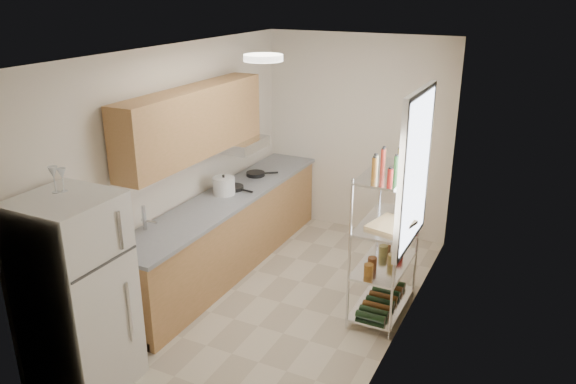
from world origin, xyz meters
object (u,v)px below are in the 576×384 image
object	(u,v)px
refrigerator	(77,296)
cutting_board	(391,225)
rice_cooker	(224,186)
espresso_machine	(404,201)
frying_pan_large	(233,188)

from	to	relation	value
refrigerator	cutting_board	size ratio (longest dim) A/B	3.85
rice_cooker	espresso_machine	world-z (taller)	espresso_machine
cutting_board	espresso_machine	world-z (taller)	espresso_machine
refrigerator	cutting_board	bearing A→B (deg)	46.48
rice_cooker	frying_pan_large	distance (m)	0.20
espresso_machine	rice_cooker	bearing A→B (deg)	166.03
cutting_board	espresso_machine	xyz separation A→B (m)	(0.02, 0.35, 0.13)
rice_cooker	espresso_machine	size ratio (longest dim) A/B	0.89
refrigerator	frying_pan_large	bearing A→B (deg)	92.03
rice_cooker	espresso_machine	distance (m)	2.06
refrigerator	rice_cooker	distance (m)	2.33
rice_cooker	espresso_machine	bearing A→B (deg)	2.02
cutting_board	espresso_machine	bearing A→B (deg)	87.17
espresso_machine	cutting_board	bearing A→B (deg)	-108.83
cutting_board	refrigerator	bearing A→B (deg)	-133.52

